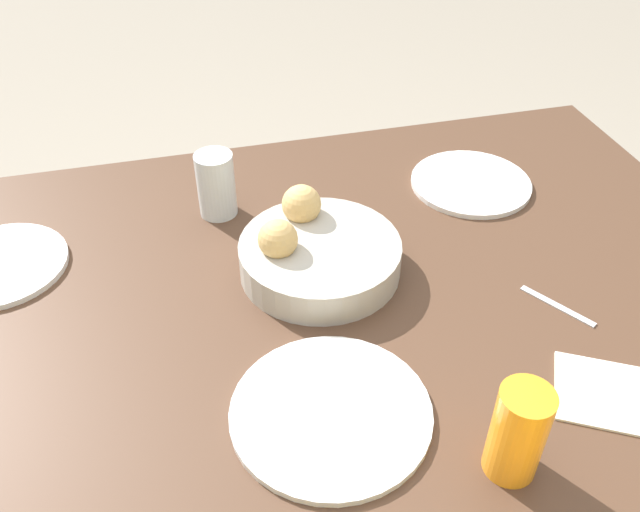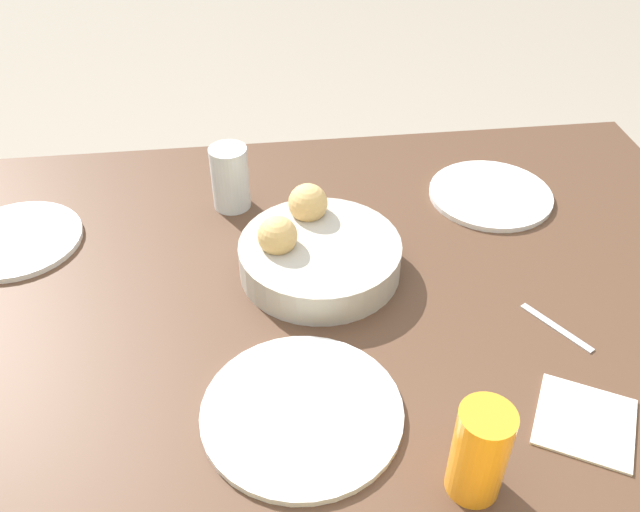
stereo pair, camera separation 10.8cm
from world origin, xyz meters
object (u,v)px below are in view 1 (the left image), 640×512
bread_basket (316,253)px  juice_glass (518,433)px  water_tumbler (216,185)px  plate_near_left (471,183)px  spoon_coffee (557,306)px  plate_far_center (331,412)px  napkin (601,393)px

bread_basket → juice_glass: juice_glass is taller
juice_glass → water_tumbler: bearing=-66.5°
plate_near_left → juice_glass: 0.62m
water_tumbler → spoon_coffee: 0.60m
plate_far_center → water_tumbler: water_tumbler is taller
plate_far_center → napkin: plate_far_center is taller
bread_basket → spoon_coffee: bearing=151.9°
spoon_coffee → napkin: napkin is taller
water_tumbler → spoon_coffee: bearing=141.1°
juice_glass → napkin: 0.19m
water_tumbler → napkin: (-0.44, 0.54, -0.06)m
bread_basket → plate_far_center: size_ratio=0.99×
napkin → juice_glass: bearing=22.2°
plate_far_center → napkin: (-0.36, 0.06, -0.00)m
bread_basket → plate_near_left: bread_basket is taller
plate_near_left → napkin: 0.51m
juice_glass → spoon_coffee: size_ratio=1.19×
spoon_coffee → juice_glass: bearing=49.8°
juice_glass → spoon_coffee: bearing=-130.2°
plate_near_left → spoon_coffee: size_ratio=2.05×
water_tumbler → spoon_coffee: (-0.47, 0.38, -0.06)m
plate_near_left → water_tumbler: (0.48, -0.03, 0.05)m
plate_far_center → spoon_coffee: bearing=-164.1°
water_tumbler → bread_basket: bearing=123.8°
bread_basket → napkin: size_ratio=1.58×
bread_basket → plate_far_center: bearing=79.5°
plate_near_left → napkin: (0.04, 0.51, -0.00)m
plate_far_center → juice_glass: (-0.19, 0.13, 0.06)m
plate_near_left → water_tumbler: water_tumbler is taller
spoon_coffee → plate_far_center: bearing=15.9°
plate_far_center → juice_glass: size_ratio=2.00×
bread_basket → plate_far_center: 0.30m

